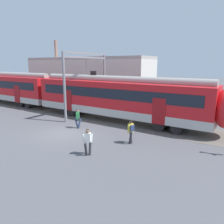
{
  "coord_description": "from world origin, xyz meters",
  "views": [
    {
      "loc": [
        12.34,
        -11.91,
        5.43
      ],
      "look_at": [
        2.85,
        2.57,
        1.6
      ],
      "focal_mm": 35.0,
      "sensor_mm": 36.0,
      "label": 1
    }
  ],
  "objects_px": {
    "pedestrian_green": "(78,117)",
    "pedestrian_white": "(88,140)",
    "commuter_train": "(9,87)",
    "pedestrian_yellow": "(131,130)"
  },
  "relations": [
    {
      "from": "pedestrian_white",
      "to": "commuter_train",
      "type": "bearing_deg",
      "value": 158.95
    },
    {
      "from": "pedestrian_green",
      "to": "pedestrian_white",
      "type": "xyz_separation_m",
      "value": [
        4.35,
        -3.94,
        0.03
      ]
    },
    {
      "from": "pedestrian_yellow",
      "to": "commuter_train",
      "type": "bearing_deg",
      "value": 167.54
    },
    {
      "from": "pedestrian_green",
      "to": "pedestrian_yellow",
      "type": "relative_size",
      "value": 1.0
    },
    {
      "from": "commuter_train",
      "to": "pedestrian_green",
      "type": "bearing_deg",
      "value": -13.93
    },
    {
      "from": "commuter_train",
      "to": "pedestrian_green",
      "type": "xyz_separation_m",
      "value": [
        16.54,
        -4.1,
        -1.29
      ]
    },
    {
      "from": "pedestrian_green",
      "to": "pedestrian_white",
      "type": "height_order",
      "value": "same"
    },
    {
      "from": "commuter_train",
      "to": "pedestrian_yellow",
      "type": "height_order",
      "value": "commuter_train"
    },
    {
      "from": "pedestrian_green",
      "to": "pedestrian_white",
      "type": "relative_size",
      "value": 1.0
    },
    {
      "from": "commuter_train",
      "to": "pedestrian_white",
      "type": "distance_m",
      "value": 22.42
    }
  ]
}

